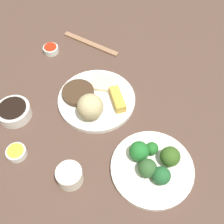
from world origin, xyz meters
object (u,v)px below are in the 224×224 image
sauce_ramekin_sweet_and_sour (51,50)px  chopsticks_pair (91,44)px  sauce_ramekin_hot_mustard (17,153)px  main_plate (98,100)px  teacup (69,176)px  soy_sauce_bowl (14,112)px  broccoli_plate (152,168)px

sauce_ramekin_sweet_and_sour → chopsticks_pair: size_ratio=0.24×
sauce_ramekin_hot_mustard → chopsticks_pair: sauce_ramekin_hot_mustard is taller
main_plate → chopsticks_pair: main_plate is taller
chopsticks_pair → teacup: bearing=-170.2°
main_plate → sauce_ramekin_hot_mustard: size_ratio=4.45×
soy_sauce_bowl → chopsticks_pair: soy_sauce_bowl is taller
sauce_ramekin_hot_mustard → sauce_ramekin_sweet_and_sour: bearing=7.5°
soy_sauce_bowl → sauce_ramekin_hot_mustard: soy_sauce_bowl is taller
sauce_ramekin_hot_mustard → broccoli_plate: bearing=-83.7°
sauce_ramekin_hot_mustard → chopsticks_pair: 0.51m
broccoli_plate → teacup: teacup is taller
soy_sauce_bowl → chopsticks_pair: (0.37, -0.14, -0.01)m
soy_sauce_bowl → sauce_ramekin_hot_mustard: 0.14m
sauce_ramekin_sweet_and_sour → teacup: bearing=-153.9°
sauce_ramekin_hot_mustard → chopsticks_pair: bearing=-8.9°
sauce_ramekin_hot_mustard → teacup: size_ratio=0.81×
sauce_ramekin_hot_mustard → teacup: (-0.04, -0.17, 0.01)m
sauce_ramekin_hot_mustard → chopsticks_pair: (0.50, -0.08, -0.01)m
teacup → chopsticks_pair: 0.54m
sauce_ramekin_sweet_and_sour → soy_sauce_bowl: bearing=178.5°
broccoli_plate → chopsticks_pair: bearing=33.7°
main_plate → teacup: 0.27m
teacup → chopsticks_pair: bearing=9.8°
sauce_ramekin_hot_mustard → main_plate: bearing=-36.6°
main_plate → sauce_ramekin_hot_mustard: 0.30m
soy_sauce_bowl → sauce_ramekin_hot_mustard: bearing=-153.1°
broccoli_plate → teacup: size_ratio=3.28×
main_plate → chopsticks_pair: (0.26, 0.10, -0.00)m
main_plate → sauce_ramekin_sweet_and_sour: (0.19, 0.23, 0.00)m
teacup → chopsticks_pair: size_ratio=0.29×
main_plate → sauce_ramekin_hot_mustard: (-0.24, 0.18, 0.00)m
main_plate → chopsticks_pair: bearing=20.5°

